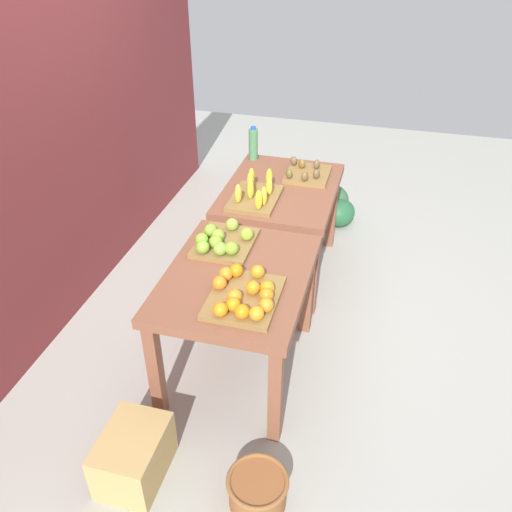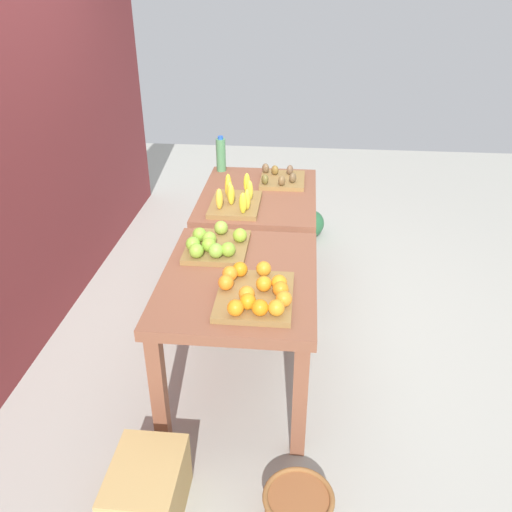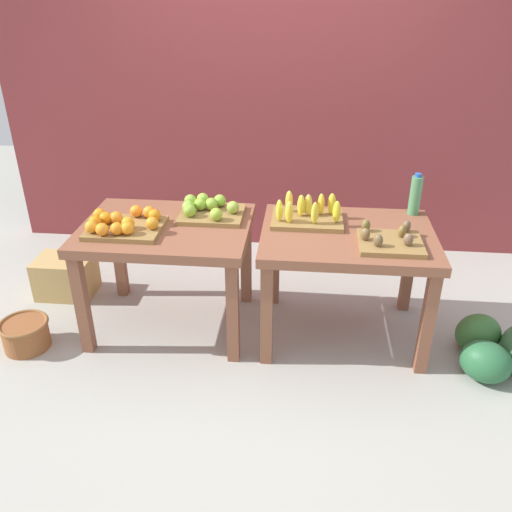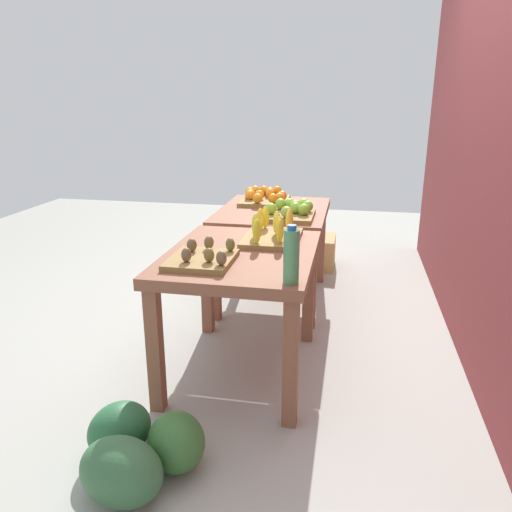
% 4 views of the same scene
% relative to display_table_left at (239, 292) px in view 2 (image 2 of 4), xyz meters
% --- Properties ---
extents(ground_plane, '(8.00, 8.00, 0.00)m').
position_rel_display_table_left_xyz_m(ground_plane, '(0.56, 0.00, -0.63)').
color(ground_plane, '#A9A89F').
extents(back_wall, '(4.40, 0.12, 3.00)m').
position_rel_display_table_left_xyz_m(back_wall, '(0.56, 1.35, 0.87)').
color(back_wall, maroon).
rests_on(back_wall, ground_plane).
extents(display_table_left, '(1.04, 0.80, 0.73)m').
position_rel_display_table_left_xyz_m(display_table_left, '(0.00, 0.00, 0.00)').
color(display_table_left, brown).
rests_on(display_table_left, ground_plane).
extents(display_table_right, '(1.04, 0.80, 0.73)m').
position_rel_display_table_left_xyz_m(display_table_right, '(1.12, 0.00, 0.00)').
color(display_table_right, brown).
rests_on(display_table_right, ground_plane).
extents(orange_bin, '(0.45, 0.39, 0.11)m').
position_rel_display_table_left_xyz_m(orange_bin, '(-0.23, -0.11, 0.15)').
color(orange_bin, olive).
rests_on(orange_bin, display_table_left).
extents(apple_bin, '(0.40, 0.34, 0.11)m').
position_rel_display_table_left_xyz_m(apple_bin, '(0.24, 0.16, 0.15)').
color(apple_bin, olive).
rests_on(apple_bin, display_table_left).
extents(banana_crate, '(0.44, 0.32, 0.17)m').
position_rel_display_table_left_xyz_m(banana_crate, '(0.87, 0.13, 0.15)').
color(banana_crate, olive).
rests_on(banana_crate, display_table_right).
extents(kiwi_bin, '(0.36, 0.33, 0.10)m').
position_rel_display_table_left_xyz_m(kiwi_bin, '(1.34, -0.15, 0.13)').
color(kiwi_bin, olive).
rests_on(kiwi_bin, display_table_right).
extents(water_bottle, '(0.07, 0.07, 0.27)m').
position_rel_display_table_left_xyz_m(water_bottle, '(1.55, 0.33, 0.24)').
color(water_bottle, '#4C8C59').
rests_on(water_bottle, display_table_right).
extents(watermelon_pile, '(0.62, 0.63, 0.27)m').
position_rel_display_table_left_xyz_m(watermelon_pile, '(2.05, -0.24, -0.50)').
color(watermelon_pile, '#34623B').
rests_on(watermelon_pile, ground_plane).
extents(wicker_basket, '(0.31, 0.31, 0.19)m').
position_rel_display_table_left_xyz_m(wicker_basket, '(-0.86, -0.35, -0.53)').
color(wicker_basket, brown).
rests_on(wicker_basket, ground_plane).
extents(cardboard_produce_box, '(0.40, 0.30, 0.29)m').
position_rel_display_table_left_xyz_m(cardboard_produce_box, '(-0.87, 0.30, -0.48)').
color(cardboard_produce_box, tan).
rests_on(cardboard_produce_box, ground_plane).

